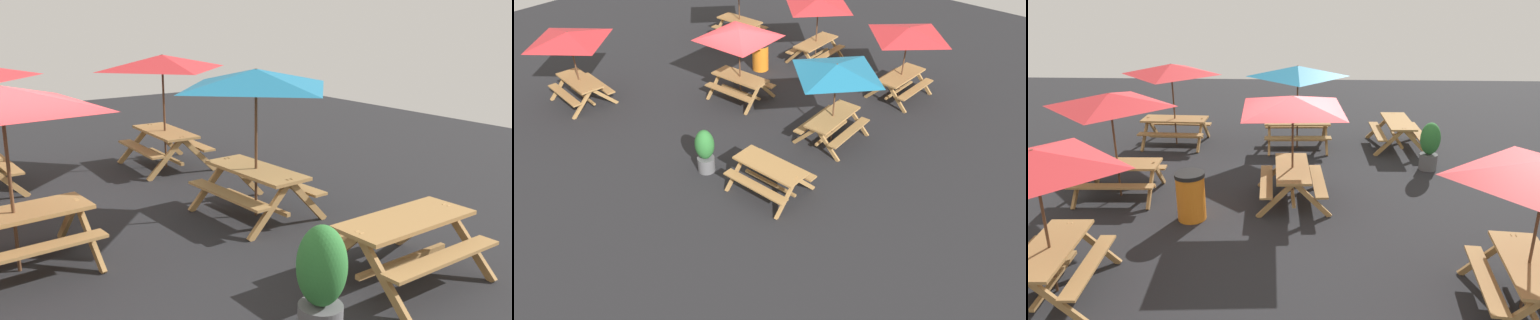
{
  "view_description": "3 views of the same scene",
  "coord_description": "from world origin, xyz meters",
  "views": [
    {
      "loc": [
        -1.44,
        -7.17,
        3.1
      ],
      "look_at": [
        3.48,
        -0.22,
        0.9
      ],
      "focal_mm": 40.0,
      "sensor_mm": 36.0,
      "label": 1
    },
    {
      "loc": [
        9.86,
        -10.16,
        7.78
      ],
      "look_at": [
        3.65,
        -3.03,
        0.9
      ],
      "focal_mm": 35.0,
      "sensor_mm": 36.0,
      "label": 2
    },
    {
      "loc": [
        -9.86,
        -0.37,
        4.55
      ],
      "look_at": [
        0.0,
        0.01,
        0.9
      ],
      "focal_mm": 35.0,
      "sensor_mm": 36.0,
      "label": 3
    }
  ],
  "objects": [
    {
      "name": "picnic_table_1",
      "position": [
        3.48,
        -0.22,
        1.99
      ],
      "size": [
        2.1,
        2.1,
        2.34
      ],
      "rotation": [
        0.0,
        0.0,
        1.62
      ],
      "color": "#A87A44",
      "rests_on": "ground"
    },
    {
      "name": "ground_plane",
      "position": [
        0.0,
        0.0,
        0.0
      ],
      "size": [
        26.61,
        26.61,
        0.0
      ],
      "primitive_type": "plane",
      "color": "#232326",
      "rests_on": "ground"
    },
    {
      "name": "picnic_table_2",
      "position": [
        3.65,
        -3.03,
        0.56
      ],
      "size": [
        1.83,
        1.56,
        0.81
      ],
      "rotation": [
        0.0,
        0.0,
        0.02
      ],
      "color": "#A87A44",
      "rests_on": "ground"
    },
    {
      "name": "picnic_table_6",
      "position": [
        0.05,
        3.61,
        1.99
      ],
      "size": [
        2.05,
        2.05,
        2.34
      ],
      "rotation": [
        0.0,
        0.0,
        1.6
      ],
      "color": "#A87A44",
      "rests_on": "ground"
    },
    {
      "name": "potted_plant_0",
      "position": [
        1.91,
        -3.51,
        0.63
      ],
      "size": [
        0.49,
        0.49,
        1.21
      ],
      "color": "#59595B",
      "rests_on": "ground"
    },
    {
      "name": "trash_bin_orange",
      "position": [
        -1.0,
        1.8,
        0.49
      ],
      "size": [
        0.59,
        0.59,
        0.98
      ],
      "color": "orange",
      "rests_on": "ground"
    },
    {
      "name": "picnic_table_4",
      "position": [
        -3.65,
        -3.59,
        1.99
      ],
      "size": [
        2.2,
        2.2,
        2.34
      ],
      "rotation": [
        0.0,
        0.0,
        -0.1
      ],
      "color": "#A87A44",
      "rests_on": "ground"
    },
    {
      "name": "picnic_table_5",
      "position": [
        3.65,
        3.25,
        1.99
      ],
      "size": [
        2.07,
        2.07,
        2.34
      ],
      "rotation": [
        0.0,
        0.0,
        1.54
      ],
      "color": "#A87A44",
      "rests_on": "ground"
    },
    {
      "name": "picnic_table_3",
      "position": [
        -0.07,
        -0.17,
        1.99
      ],
      "size": [
        2.82,
        2.82,
        2.34
      ],
      "rotation": [
        0.0,
        0.0,
        0.06
      ],
      "color": "#A87A44",
      "rests_on": "ground"
    }
  ]
}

